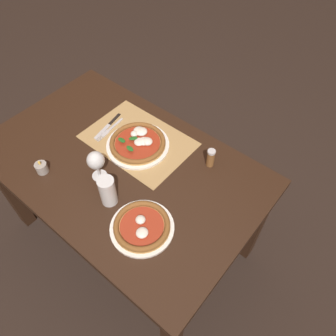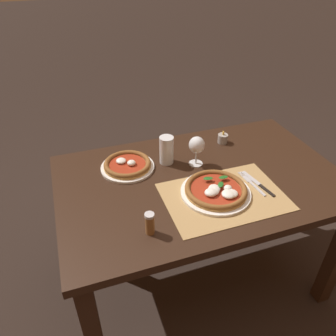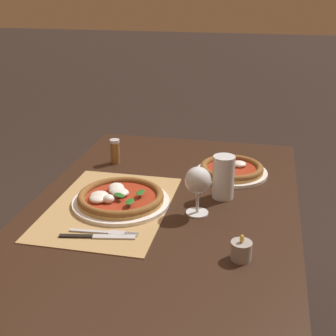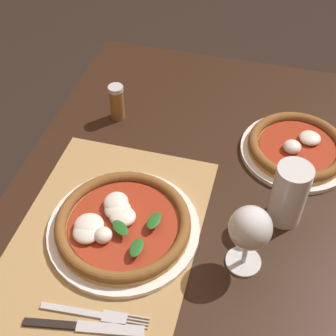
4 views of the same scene
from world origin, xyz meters
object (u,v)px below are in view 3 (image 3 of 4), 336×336
fork (104,232)px  knife (97,237)px  wine_glass (198,182)px  pepper_shaker (115,151)px  pint_glass (223,178)px  pizza_near (120,198)px  pizza_far (232,169)px  votive_candle (241,251)px

fork → knife: size_ratio=0.93×
wine_glass → knife: (0.21, -0.25, -0.10)m
fork → pepper_shaker: 0.55m
pint_glass → pizza_near: bearing=-68.5°
pizza_far → knife: (0.54, -0.33, -0.01)m
pizza_far → pint_glass: 0.21m
pizza_far → pizza_near: bearing=-45.3°
fork → knife: (0.03, -0.01, 0.00)m
wine_glass → pepper_shaker: size_ratio=1.60×
votive_candle → pepper_shaker: 0.79m
wine_glass → pepper_shaker: 0.52m
pizza_near → votive_candle: size_ratio=4.36×
pizza_far → wine_glass: (0.34, -0.08, 0.09)m
pizza_far → wine_glass: 0.36m
wine_glass → pepper_shaker: bearing=-132.9°
pizza_far → fork: 0.61m
pizza_near → knife: bearing=0.6°
pint_glass → wine_glass: bearing=-25.6°
pizza_near → pizza_far: bearing=134.7°
pizza_near → knife: 0.22m
pepper_shaker → fork: bearing=14.8°
fork → votive_candle: size_ratio=2.79×
pizza_far → votive_candle: size_ratio=3.69×
pint_glass → pizza_far: bearing=176.6°
pizza_near → fork: bearing=4.0°
wine_glass → pint_glass: bearing=154.4°
pizza_near → fork: (0.19, 0.01, -0.02)m
pint_glass → votive_candle: (0.36, 0.09, -0.05)m
pepper_shaker → knife: bearing=13.1°
pizza_far → fork: bearing=-31.5°
pizza_far → votive_candle: votive_candle is taller
pint_glass → knife: pint_glass is taller
pizza_far → pepper_shaker: size_ratio=2.74×
fork → pepper_shaker: (-0.53, -0.14, 0.04)m
pint_glass → pepper_shaker: 0.50m
wine_glass → knife: bearing=-50.5°
pizza_near → wine_glass: wine_glass is taller
votive_candle → pepper_shaker: bearing=-137.5°
knife → pizza_near: bearing=-179.4°
pizza_near → pint_glass: (-0.13, 0.32, 0.05)m
pint_glass → votive_candle: bearing=13.3°
pizza_near → pepper_shaker: size_ratio=3.23×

